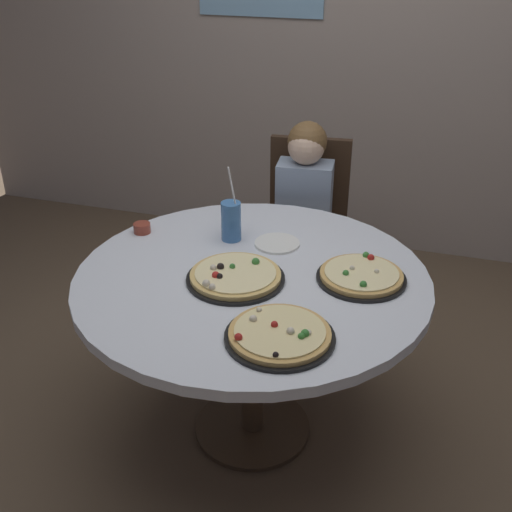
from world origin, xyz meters
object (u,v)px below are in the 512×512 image
(plate_small, at_px, (277,243))
(pizza_pepperoni, at_px, (280,335))
(diner_child, at_px, (301,248))
(pizza_cheese, at_px, (361,276))
(pizza_veggie, at_px, (235,276))
(sauce_bowl, at_px, (142,228))
(soda_cup, at_px, (231,221))
(chair_wooden, at_px, (306,223))
(dining_table, at_px, (252,295))

(plate_small, bearing_deg, pizza_pepperoni, -73.82)
(diner_child, height_order, pizza_cheese, diner_child)
(pizza_veggie, xyz_separation_m, sauce_bowl, (-0.49, 0.26, 0.00))
(soda_cup, bearing_deg, pizza_cheese, -17.06)
(chair_wooden, relative_size, soda_cup, 3.10)
(chair_wooden, distance_m, pizza_veggie, 1.03)
(pizza_pepperoni, bearing_deg, sauce_bowl, 143.14)
(dining_table, height_order, plate_small, plate_small)
(pizza_cheese, height_order, soda_cup, soda_cup)
(sauce_bowl, bearing_deg, chair_wooden, 54.59)
(pizza_cheese, bearing_deg, diner_child, 119.06)
(pizza_veggie, xyz_separation_m, pizza_cheese, (0.43, 0.14, -0.00))
(plate_small, bearing_deg, chair_wooden, 92.82)
(pizza_veggie, distance_m, soda_cup, 0.34)
(pizza_cheese, relative_size, sauce_bowl, 4.61)
(sauce_bowl, xyz_separation_m, plate_small, (0.56, 0.06, -0.02))
(pizza_pepperoni, relative_size, sauce_bowl, 4.93)
(diner_child, height_order, pizza_pepperoni, diner_child)
(sauce_bowl, bearing_deg, soda_cup, 7.57)
(chair_wooden, xyz_separation_m, diner_child, (0.02, -0.18, -0.05))
(dining_table, height_order, pizza_cheese, pizza_cheese)
(soda_cup, xyz_separation_m, sauce_bowl, (-0.37, -0.05, -0.06))
(chair_wooden, bearing_deg, dining_table, -89.42)
(soda_cup, bearing_deg, pizza_pepperoni, -58.73)
(dining_table, height_order, chair_wooden, chair_wooden)
(pizza_pepperoni, distance_m, soda_cup, 0.71)
(pizza_cheese, height_order, plate_small, pizza_cheese)
(chair_wooden, distance_m, pizza_cheese, 0.98)
(diner_child, xyz_separation_m, pizza_cheese, (0.38, -0.68, 0.28))
(plate_small, bearing_deg, soda_cup, -177.61)
(pizza_cheese, bearing_deg, sauce_bowl, 172.62)
(diner_child, xyz_separation_m, soda_cup, (-0.17, -0.51, 0.35))
(soda_cup, bearing_deg, dining_table, -56.33)
(pizza_cheese, distance_m, pizza_pepperoni, 0.47)
(dining_table, distance_m, sauce_bowl, 0.58)
(pizza_pepperoni, bearing_deg, dining_table, 119.53)
(diner_child, bearing_deg, sauce_bowl, -134.18)
(pizza_pepperoni, relative_size, plate_small, 1.92)
(chair_wooden, relative_size, diner_child, 0.88)
(diner_child, xyz_separation_m, pizza_pepperoni, (0.19, -1.12, 0.28))
(dining_table, xyz_separation_m, sauce_bowl, (-0.54, 0.20, 0.11))
(diner_child, relative_size, pizza_cheese, 3.35)
(sauce_bowl, bearing_deg, dining_table, -20.22)
(plate_small, bearing_deg, dining_table, -95.45)
(chair_wooden, height_order, sauce_bowl, chair_wooden)
(dining_table, relative_size, pizza_veggie, 3.65)
(soda_cup, relative_size, plate_small, 1.70)
(diner_child, distance_m, sauce_bowl, 0.83)
(pizza_veggie, bearing_deg, chair_wooden, 87.98)
(soda_cup, bearing_deg, diner_child, 71.35)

